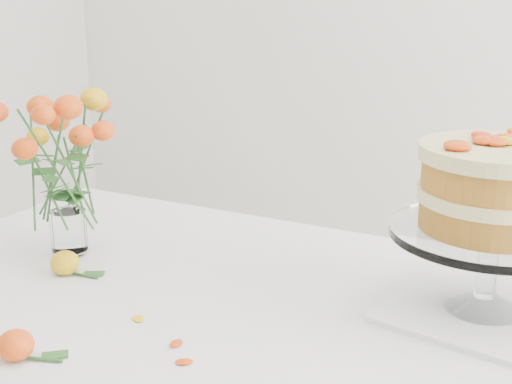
# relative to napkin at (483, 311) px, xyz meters

# --- Properties ---
(table) EXTENTS (1.43, 0.93, 0.76)m
(table) POSITION_rel_napkin_xyz_m (-0.37, -0.18, -0.09)
(table) COLOR #A87E62
(table) RESTS_ON ground
(napkin) EXTENTS (0.33, 0.33, 0.01)m
(napkin) POSITION_rel_napkin_xyz_m (0.00, 0.00, 0.00)
(napkin) COLOR silver
(napkin) RESTS_ON table
(cake_stand) EXTENTS (0.32, 0.32, 0.29)m
(cake_stand) POSITION_rel_napkin_xyz_m (0.00, 0.00, 0.20)
(cake_stand) COLOR white
(cake_stand) RESTS_ON napkin
(rose_vase) EXTENTS (0.25, 0.25, 0.36)m
(rose_vase) POSITION_rel_napkin_xyz_m (-0.79, -0.10, 0.21)
(rose_vase) COLOR white
(rose_vase) RESTS_ON table
(loose_rose_near) EXTENTS (0.10, 0.05, 0.05)m
(loose_rose_near) POSITION_rel_napkin_xyz_m (-0.72, -0.19, 0.02)
(loose_rose_near) COLOR yellow
(loose_rose_near) RESTS_ON table
(loose_rose_far) EXTENTS (0.09, 0.05, 0.05)m
(loose_rose_far) POSITION_rel_napkin_xyz_m (-0.57, -0.46, 0.02)
(loose_rose_far) COLOR red
(loose_rose_far) RESTS_ON table
(stray_petal_a) EXTENTS (0.03, 0.02, 0.00)m
(stray_petal_a) POSITION_rel_napkin_xyz_m (-0.49, -0.28, -0.00)
(stray_petal_a) COLOR yellow
(stray_petal_a) RESTS_ON table
(stray_petal_b) EXTENTS (0.03, 0.02, 0.00)m
(stray_petal_b) POSITION_rel_napkin_xyz_m (-0.39, -0.32, -0.00)
(stray_petal_b) COLOR yellow
(stray_petal_b) RESTS_ON table
(stray_petal_c) EXTENTS (0.03, 0.02, 0.00)m
(stray_petal_c) POSITION_rel_napkin_xyz_m (-0.35, -0.36, -0.00)
(stray_petal_c) COLOR yellow
(stray_petal_c) RESTS_ON table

